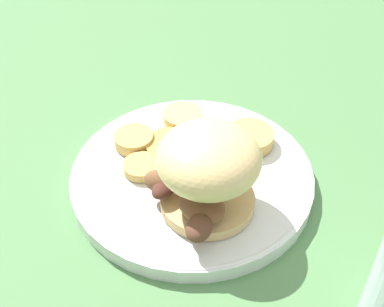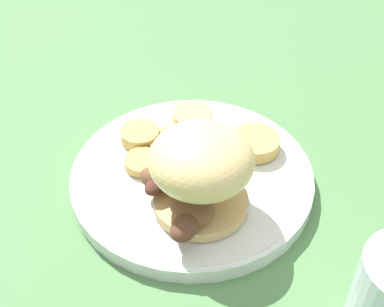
{
  "view_description": "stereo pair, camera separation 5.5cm",
  "coord_description": "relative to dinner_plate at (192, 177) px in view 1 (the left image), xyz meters",
  "views": [
    {
      "loc": [
        0.39,
        -0.12,
        0.41
      ],
      "look_at": [
        0.0,
        0.0,
        0.04
      ],
      "focal_mm": 50.0,
      "sensor_mm": 36.0,
      "label": 1
    },
    {
      "loc": [
        0.4,
        -0.07,
        0.41
      ],
      "look_at": [
        0.0,
        0.0,
        0.04
      ],
      "focal_mm": 50.0,
      "sensor_mm": 36.0,
      "label": 2
    }
  ],
  "objects": [
    {
      "name": "potato_round_2",
      "position": [
        -0.02,
        0.08,
        0.02
      ],
      "size": [
        0.05,
        0.05,
        0.02
      ],
      "primitive_type": "cylinder",
      "color": "tan",
      "rests_on": "dinner_plate"
    },
    {
      "name": "potato_round_5",
      "position": [
        -0.02,
        -0.05,
        0.01
      ],
      "size": [
        0.04,
        0.04,
        0.01
      ],
      "primitive_type": "cylinder",
      "color": "tan",
      "rests_on": "dinner_plate"
    },
    {
      "name": "ground_plane",
      "position": [
        0.0,
        0.0,
        -0.01
      ],
      "size": [
        4.0,
        4.0,
        0.0
      ],
      "primitive_type": "plane",
      "color": "#4C7A47"
    },
    {
      "name": "potato_round_3",
      "position": [
        -0.03,
        0.03,
        0.01
      ],
      "size": [
        0.05,
        0.05,
        0.01
      ],
      "primitive_type": "cylinder",
      "color": "#DBB766",
      "rests_on": "dinner_plate"
    },
    {
      "name": "sandwich",
      "position": [
        0.05,
        -0.0,
        0.06
      ],
      "size": [
        0.11,
        0.11,
        0.09
      ],
      "color": "tan",
      "rests_on": "dinner_plate"
    },
    {
      "name": "potato_round_0",
      "position": [
        -0.06,
        -0.05,
        0.02
      ],
      "size": [
        0.04,
        0.04,
        0.01
      ],
      "primitive_type": "cylinder",
      "color": "tan",
      "rests_on": "dinner_plate"
    },
    {
      "name": "potato_round_1",
      "position": [
        -0.08,
        0.01,
        0.02
      ],
      "size": [
        0.05,
        0.05,
        0.01
      ],
      "primitive_type": "cylinder",
      "color": "#DBB766",
      "rests_on": "dinner_plate"
    },
    {
      "name": "potato_round_4",
      "position": [
        -0.04,
        -0.01,
        0.01
      ],
      "size": [
        0.05,
        0.05,
        0.01
      ],
      "primitive_type": "cylinder",
      "color": "tan",
      "rests_on": "dinner_plate"
    },
    {
      "name": "dinner_plate",
      "position": [
        0.0,
        0.0,
        0.0
      ],
      "size": [
        0.26,
        0.26,
        0.02
      ],
      "color": "silver",
      "rests_on": "ground_plane"
    }
  ]
}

